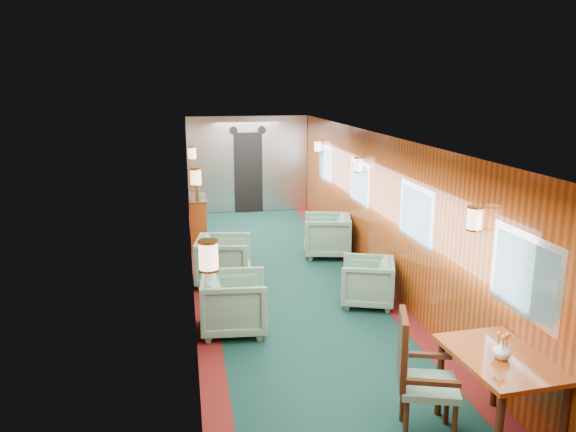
% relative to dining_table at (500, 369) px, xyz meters
% --- Properties ---
extents(room, '(12.00, 12.10, 2.40)m').
position_rel_dining_table_xyz_m(room, '(-1.13, 3.82, 0.94)').
color(room, '#0D2F28').
rests_on(room, ground).
extents(bulkhead, '(2.98, 0.17, 2.39)m').
position_rel_dining_table_xyz_m(bulkhead, '(-1.13, 9.73, 0.49)').
color(bulkhead, silver).
rests_on(bulkhead, ground).
extents(windows_right, '(0.02, 8.60, 0.80)m').
position_rel_dining_table_xyz_m(windows_right, '(0.36, 4.07, 0.76)').
color(windows_right, silver).
rests_on(windows_right, ground).
extents(wall_sconces, '(2.97, 7.97, 0.25)m').
position_rel_dining_table_xyz_m(wall_sconces, '(-1.13, 4.39, 1.10)').
color(wall_sconces, '#FFE2C6').
rests_on(wall_sconces, ground).
extents(dining_table, '(0.84, 1.15, 0.83)m').
position_rel_dining_table_xyz_m(dining_table, '(0.00, 0.00, 0.00)').
color(dining_table, brown).
rests_on(dining_table, ground).
extents(side_chair, '(0.65, 0.67, 1.18)m').
position_rel_dining_table_xyz_m(side_chair, '(-0.70, 0.19, -0.05)').
color(side_chair, '#22513F').
rests_on(side_chair, ground).
extents(credenza, '(0.33, 1.07, 1.23)m').
position_rel_dining_table_xyz_m(credenza, '(-2.47, 7.00, -0.21)').
color(credenza, brown).
rests_on(credenza, ground).
extents(flower_vase, '(0.21, 0.21, 0.16)m').
position_rel_dining_table_xyz_m(flower_vase, '(-0.03, -0.05, 0.21)').
color(flower_vase, silver).
rests_on(flower_vase, dining_table).
extents(armchair_left_near, '(0.92, 0.89, 0.77)m').
position_rel_dining_table_xyz_m(armchair_left_near, '(-2.12, 2.72, -0.31)').
color(armchair_left_near, '#22513F').
rests_on(armchair_left_near, ground).
extents(armchair_left_far, '(0.99, 0.97, 0.78)m').
position_rel_dining_table_xyz_m(armchair_left_far, '(-2.13, 4.55, -0.30)').
color(armchair_left_far, '#22513F').
rests_on(armchair_left_far, ground).
extents(armchair_right_near, '(0.96, 0.94, 0.69)m').
position_rel_dining_table_xyz_m(armchair_right_near, '(-0.13, 3.29, -0.35)').
color(armchair_right_near, '#22513F').
rests_on(armchair_right_near, ground).
extents(armchair_right_far, '(1.03, 1.01, 0.79)m').
position_rel_dining_table_xyz_m(armchair_right_far, '(-0.12, 5.71, -0.30)').
color(armchair_right_far, '#22513F').
rests_on(armchair_right_far, ground).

